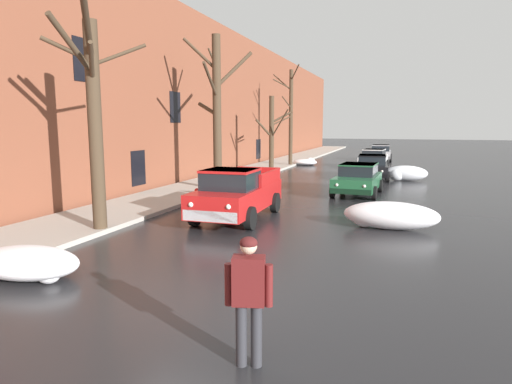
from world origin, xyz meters
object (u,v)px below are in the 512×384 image
Objects in this scene: bare_tree_mid_block at (272,133)px; fire_hydrant at (197,197)px; pickup_truck_red_approaching_near_lane at (237,194)px; pedestrian_with_coffee at (249,291)px; bare_tree_second_along_sidewalk at (217,109)px; sedan_silver_queued_behind_truck at (381,152)px; sedan_white_parked_far_down_block at (374,158)px; sedan_green_parked_kerbside_close at (358,178)px; sedan_black_parked_kerbside_mid at (372,166)px; bare_tree_at_the_corner at (94,117)px; bare_tree_far_down_block at (290,116)px.

bare_tree_mid_block is 7.13× the size of fire_hydrant.
pickup_truck_red_approaching_near_lane is 2.79× the size of pedestrian_with_coffee.
bare_tree_second_along_sidewalk is 22.90m from sedan_silver_queued_behind_truck.
fire_hydrant is (-5.49, -18.06, -0.39)m from sedan_white_parked_far_down_block.
sedan_silver_queued_behind_truck is 26.19m from fire_hydrant.
sedan_black_parked_kerbside_mid is (0.15, 6.44, 0.00)m from sedan_green_parked_kerbside_close.
bare_tree_at_the_corner is 5.94m from fire_hydrant.
bare_tree_at_the_corner is at bearing -89.60° from bare_tree_second_along_sidewalk.
bare_tree_far_down_block is 9.76m from sedan_black_parked_kerbside_mid.
pedestrian_with_coffee is at bearing -89.29° from sedan_green_parked_kerbside_close.
sedan_green_parked_kerbside_close is 2.34× the size of pedestrian_with_coffee.
pickup_truck_red_approaching_near_lane is (3.10, -14.56, -1.77)m from bare_tree_mid_block.
sedan_green_parked_kerbside_close is 1.05× the size of sedan_silver_queued_behind_truck.
bare_tree_mid_block reaches higher than sedan_green_parked_kerbside_close.
sedan_green_parked_kerbside_close is at bearing 10.32° from bare_tree_second_along_sidewalk.
sedan_white_parked_far_down_block is at bearing 90.81° from pedestrian_with_coffee.
bare_tree_second_along_sidewalk reaches higher than fire_hydrant.
sedan_white_parked_far_down_block is (6.20, 23.11, -2.66)m from bare_tree_at_the_corner.
sedan_black_parked_kerbside_mid is at bearing -88.89° from sedan_silver_queued_behind_truck.
pickup_truck_red_approaching_near_lane reaches higher than sedan_green_parked_kerbside_close.
sedan_green_parked_kerbside_close is at bearing 64.06° from pickup_truck_red_approaching_near_lane.
fire_hydrant is at bearing 142.37° from pickup_truck_red_approaching_near_lane.
bare_tree_second_along_sidewalk is 9.00m from bare_tree_mid_block.
bare_tree_at_the_corner reaches higher than pedestrian_with_coffee.
fire_hydrant is at bearing -106.92° from sedan_white_parked_far_down_block.
bare_tree_far_down_block is at bearing 90.73° from bare_tree_mid_block.
sedan_silver_queued_behind_truck reaches higher than fire_hydrant.
bare_tree_far_down_block is 14.76m from sedan_green_parked_kerbside_close.
bare_tree_second_along_sidewalk is 1.77× the size of sedan_green_parked_kerbside_close.
sedan_black_parked_kerbside_mid is 14.15m from sedan_silver_queued_behind_truck.
bare_tree_mid_block is 5.29m from bare_tree_far_down_block.
pickup_truck_red_approaching_near_lane is at bearing 112.05° from pedestrian_with_coffee.
bare_tree_at_the_corner is 1.60× the size of sedan_white_parked_far_down_block.
sedan_silver_queued_behind_truck is at bearing 63.90° from bare_tree_mid_block.
bare_tree_mid_block reaches higher than pickup_truck_red_approaching_near_lane.
pickup_truck_red_approaching_near_lane reaches higher than fire_hydrant.
bare_tree_second_along_sidewalk is at bearing -89.96° from bare_tree_far_down_block.
sedan_black_parked_kerbside_mid and sedan_white_parked_far_down_block have the same top height.
bare_tree_at_the_corner is 8.88m from bare_tree_second_along_sidewalk.
bare_tree_at_the_corner is 17.79m from bare_tree_mid_block.
pickup_truck_red_approaching_near_lane is 1.25× the size of sedan_silver_queued_behind_truck.
sedan_white_parked_far_down_block is 1.00× the size of sedan_silver_queued_behind_truck.
pickup_truck_red_approaching_near_lane is at bearing -60.81° from bare_tree_second_along_sidewalk.
bare_tree_far_down_block is 1.54× the size of pickup_truck_red_approaching_near_lane.
fire_hydrant is at bearing -87.49° from bare_tree_far_down_block.
bare_tree_at_the_corner is 0.84× the size of bare_tree_far_down_block.
sedan_white_parked_far_down_block is at bearing 74.97° from bare_tree_at_the_corner.
bare_tree_at_the_corner is 5.12m from pickup_truck_red_approaching_near_lane.
bare_tree_second_along_sidewalk is 1.69× the size of sedan_black_parked_kerbside_mid.
bare_tree_second_along_sidewalk is 10.27× the size of fire_hydrant.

